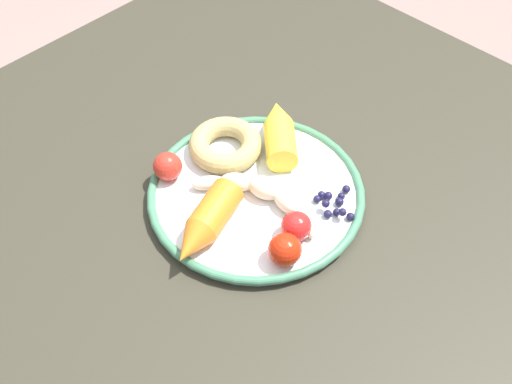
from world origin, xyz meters
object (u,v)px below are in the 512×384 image
dining_table (249,213)px  tomato_near (168,166)px  plate (256,193)px  carrot_orange (206,224)px  tomato_mid (285,250)px  carrot_yellow (279,131)px  banana (261,194)px  donut (223,146)px  blueberry_pile (334,203)px  tomato_far (296,226)px

dining_table → tomato_near: 0.16m
plate → carrot_orange: size_ratio=2.24×
plate → tomato_near: 0.12m
tomato_mid → carrot_yellow: bearing=134.6°
plate → tomato_mid: (0.10, -0.05, 0.02)m
banana → donut: bearing=165.8°
blueberry_pile → tomato_mid: size_ratio=1.46×
banana → carrot_yellow: bearing=120.5°
dining_table → plate: plate is taller
carrot_orange → carrot_yellow: same height
carrot_orange → tomato_far: 0.11m
carrot_orange → carrot_yellow: size_ratio=1.11×
donut → blueberry_pile: (0.17, 0.03, -0.01)m
dining_table → tomato_far: size_ratio=24.62×
donut → tomato_near: size_ratio=2.60×
dining_table → tomato_far: 0.18m
carrot_yellow → donut: 0.08m
tomato_mid → carrot_orange: bearing=-157.4°
carrot_orange → tomato_mid: (0.10, 0.04, -0.00)m
dining_table → blueberry_pile: 0.17m
banana → dining_table: bearing=151.0°
tomato_near → tomato_mid: tomato_mid is taller
banana → tomato_far: (0.07, -0.01, 0.01)m
dining_table → banana: 0.13m
banana → tomato_mid: (0.09, -0.05, 0.01)m
carrot_yellow → tomato_near: bearing=-112.5°
plate → tomato_near: bearing=-149.4°
carrot_orange → donut: (-0.09, 0.11, -0.01)m
tomato_near → tomato_far: 0.20m
blueberry_pile → tomato_near: tomato_near is taller
blueberry_pile → tomato_near: bearing=-149.5°
carrot_orange → tomato_near: size_ratio=3.29×
carrot_yellow → tomato_mid: carrot_yellow is taller
donut → tomato_mid: (0.18, -0.07, 0.01)m
carrot_yellow → donut: size_ratio=1.14×
carrot_orange → tomato_mid: 0.10m
dining_table → banana: size_ratio=5.17×
carrot_orange → dining_table: bearing=109.4°
donut → tomato_far: 0.17m
banana → donut: 0.10m
plate → carrot_yellow: 0.10m
plate → donut: bearing=166.8°
carrot_yellow → blueberry_pile: size_ratio=1.92×
blueberry_pile → tomato_mid: tomato_mid is taller
plate → blueberry_pile: size_ratio=4.78×
dining_table → carrot_yellow: bearing=93.9°
donut → tomato_near: bearing=-105.4°
plate → blueberry_pile: bearing=30.5°
carrot_orange → carrot_yellow: (-0.05, 0.18, 0.00)m
carrot_yellow → banana: bearing=-59.5°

